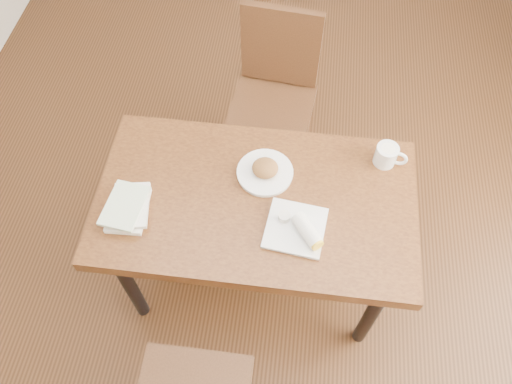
# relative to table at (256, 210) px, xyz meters

# --- Properties ---
(ground) EXTENTS (4.00, 5.00, 0.01)m
(ground) POSITION_rel_table_xyz_m (0.00, 0.00, -0.67)
(ground) COLOR #472814
(ground) RESTS_ON ground
(room_walls) EXTENTS (4.02, 5.02, 2.80)m
(room_walls) POSITION_rel_table_xyz_m (0.00, 0.00, 0.97)
(room_walls) COLOR beige
(room_walls) RESTS_ON ground
(table) EXTENTS (1.28, 0.73, 0.75)m
(table) POSITION_rel_table_xyz_m (0.00, 0.00, 0.00)
(table) COLOR brown
(table) RESTS_ON ground
(chair_far) EXTENTS (0.46, 0.46, 0.95)m
(chair_far) POSITION_rel_table_xyz_m (-0.00, 0.81, -0.11)
(chair_far) COLOR #472814
(chair_far) RESTS_ON ground
(plate_scone) EXTENTS (0.23, 0.23, 0.07)m
(plate_scone) POSITION_rel_table_xyz_m (0.02, 0.12, 0.11)
(plate_scone) COLOR white
(plate_scone) RESTS_ON table
(coffee_mug) EXTENTS (0.13, 0.09, 0.09)m
(coffee_mug) POSITION_rel_table_xyz_m (0.51, 0.25, 0.13)
(coffee_mug) COLOR white
(coffee_mug) RESTS_ON table
(plate_burrito) EXTENTS (0.25, 0.25, 0.07)m
(plate_burrito) POSITION_rel_table_xyz_m (0.18, -0.13, 0.11)
(plate_burrito) COLOR white
(plate_burrito) RESTS_ON table
(book_stack) EXTENTS (0.18, 0.23, 0.06)m
(book_stack) POSITION_rel_table_xyz_m (-0.49, -0.12, 0.11)
(book_stack) COLOR white
(book_stack) RESTS_ON table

